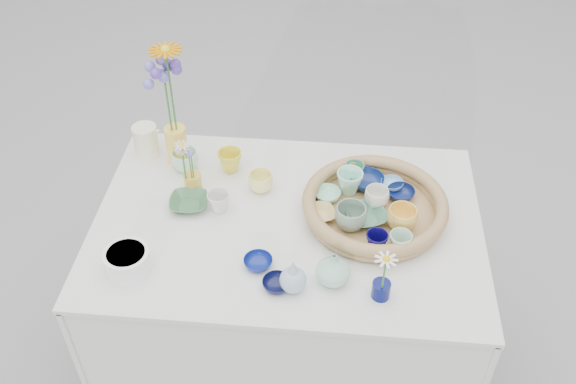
# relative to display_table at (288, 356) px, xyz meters

# --- Properties ---
(ground) EXTENTS (80.00, 80.00, 0.00)m
(ground) POSITION_rel_display_table_xyz_m (0.00, 0.00, 0.00)
(ground) COLOR #989898
(display_table) EXTENTS (1.26, 0.86, 0.77)m
(display_table) POSITION_rel_display_table_xyz_m (0.00, 0.00, 0.00)
(display_table) COLOR silver
(display_table) RESTS_ON ground
(wicker_tray) EXTENTS (0.47, 0.47, 0.08)m
(wicker_tray) POSITION_rel_display_table_xyz_m (0.28, 0.05, 0.80)
(wicker_tray) COLOR #875F3F
(wicker_tray) RESTS_ON display_table
(tray_ceramic_0) EXTENTS (0.15, 0.15, 0.04)m
(tray_ceramic_0) POSITION_rel_display_table_xyz_m (0.26, 0.18, 0.80)
(tray_ceramic_0) COLOR navy
(tray_ceramic_0) RESTS_ON wicker_tray
(tray_ceramic_1) EXTENTS (0.10, 0.10, 0.03)m
(tray_ceramic_1) POSITION_rel_display_table_xyz_m (0.37, 0.13, 0.80)
(tray_ceramic_1) COLOR #101C52
(tray_ceramic_1) RESTS_ON wicker_tray
(tray_ceramic_2) EXTENTS (0.11, 0.11, 0.08)m
(tray_ceramic_2) POSITION_rel_display_table_xyz_m (0.36, -0.02, 0.82)
(tray_ceramic_2) COLOR #FFD058
(tray_ceramic_2) RESTS_ON wicker_tray
(tray_ceramic_3) EXTENTS (0.17, 0.17, 0.03)m
(tray_ceramic_3) POSITION_rel_display_table_xyz_m (0.25, 0.01, 0.80)
(tray_ceramic_3) COLOR #4E8167
(tray_ceramic_3) RESTS_ON wicker_tray
(tray_ceramic_4) EXTENTS (0.11, 0.11, 0.08)m
(tray_ceramic_4) POSITION_rel_display_table_xyz_m (0.20, -0.03, 0.82)
(tray_ceramic_4) COLOR gray
(tray_ceramic_4) RESTS_ON wicker_tray
(tray_ceramic_5) EXTENTS (0.11, 0.11, 0.03)m
(tray_ceramic_5) POSITION_rel_display_table_xyz_m (0.12, 0.10, 0.80)
(tray_ceramic_5) COLOR #98E5C1
(tray_ceramic_5) RESTS_ON wicker_tray
(tray_ceramic_6) EXTENTS (0.09, 0.09, 0.08)m
(tray_ceramic_6) POSITION_rel_display_table_xyz_m (0.20, 0.14, 0.82)
(tray_ceramic_6) COLOR #AAF1D7
(tray_ceramic_6) RESTS_ON wicker_tray
(tray_ceramic_7) EXTENTS (0.09, 0.09, 0.06)m
(tray_ceramic_7) POSITION_rel_display_table_xyz_m (0.29, 0.08, 0.82)
(tray_ceramic_7) COLOR white
(tray_ceramic_7) RESTS_ON wicker_tray
(tray_ceramic_8) EXTENTS (0.10, 0.10, 0.02)m
(tray_ceramic_8) POSITION_rel_display_table_xyz_m (0.34, 0.18, 0.80)
(tray_ceramic_8) COLOR #86D0F1
(tray_ceramic_8) RESTS_ON wicker_tray
(tray_ceramic_9) EXTENTS (0.09, 0.09, 0.06)m
(tray_ceramic_9) POSITION_rel_display_table_xyz_m (0.28, -0.12, 0.81)
(tray_ceramic_9) COLOR #0A0445
(tray_ceramic_9) RESTS_ON wicker_tray
(tray_ceramic_10) EXTENTS (0.12, 0.12, 0.02)m
(tray_ceramic_10) POSITION_rel_display_table_xyz_m (0.10, 0.01, 0.80)
(tray_ceramic_10) COLOR #DCC075
(tray_ceramic_10) RESTS_ON wicker_tray
(tray_ceramic_11) EXTENTS (0.08, 0.08, 0.07)m
(tray_ceramic_11) POSITION_rel_display_table_xyz_m (0.35, -0.12, 0.82)
(tray_ceramic_11) COLOR #A8D9C4
(tray_ceramic_11) RESTS_ON wicker_tray
(tray_ceramic_12) EXTENTS (0.08, 0.08, 0.06)m
(tray_ceramic_12) POSITION_rel_display_table_xyz_m (0.21, 0.21, 0.81)
(tray_ceramic_12) COLOR #459C78
(tray_ceramic_12) RESTS_ON wicker_tray
(loose_ceramic_0) EXTENTS (0.09, 0.09, 0.08)m
(loose_ceramic_0) POSITION_rel_display_table_xyz_m (-0.23, 0.24, 0.80)
(loose_ceramic_0) COLOR yellow
(loose_ceramic_0) RESTS_ON display_table
(loose_ceramic_1) EXTENTS (0.09, 0.09, 0.07)m
(loose_ceramic_1) POSITION_rel_display_table_xyz_m (-0.10, 0.14, 0.80)
(loose_ceramic_1) COLOR #FFF78A
(loose_ceramic_1) RESTS_ON display_table
(loose_ceramic_2) EXTENTS (0.14, 0.14, 0.03)m
(loose_ceramic_2) POSITION_rel_display_table_xyz_m (-0.33, 0.04, 0.78)
(loose_ceramic_2) COLOR #3F6E47
(loose_ceramic_2) RESTS_ON display_table
(loose_ceramic_3) EXTENTS (0.09, 0.09, 0.07)m
(loose_ceramic_3) POSITION_rel_display_table_xyz_m (-0.23, 0.03, 0.80)
(loose_ceramic_3) COLOR silver
(loose_ceramic_3) RESTS_ON display_table
(loose_ceramic_4) EXTENTS (0.10, 0.10, 0.03)m
(loose_ceramic_4) POSITION_rel_display_table_xyz_m (-0.07, -0.21, 0.78)
(loose_ceramic_4) COLOR navy
(loose_ceramic_4) RESTS_ON display_table
(loose_ceramic_5) EXTENTS (0.11, 0.11, 0.08)m
(loose_ceramic_5) POSITION_rel_display_table_xyz_m (-0.38, 0.23, 0.80)
(loose_ceramic_5) COLOR #B4E9CF
(loose_ceramic_5) RESTS_ON display_table
(loose_ceramic_6) EXTENTS (0.10, 0.10, 0.03)m
(loose_ceramic_6) POSITION_rel_display_table_xyz_m (-0.00, -0.28, 0.78)
(loose_ceramic_6) COLOR #090D32
(loose_ceramic_6) RESTS_ON display_table
(fluted_bowl) EXTENTS (0.17, 0.17, 0.07)m
(fluted_bowl) POSITION_rel_display_table_xyz_m (-0.46, -0.25, 0.80)
(fluted_bowl) COLOR white
(fluted_bowl) RESTS_ON display_table
(bud_vase_paleblue) EXTENTS (0.09, 0.09, 0.12)m
(bud_vase_paleblue) POSITION_rel_display_table_xyz_m (0.04, -0.29, 0.83)
(bud_vase_paleblue) COLOR #9AB5C6
(bud_vase_paleblue) RESTS_ON display_table
(bud_vase_seafoam) EXTENTS (0.11, 0.11, 0.11)m
(bud_vase_seafoam) POSITION_rel_display_table_xyz_m (0.16, -0.24, 0.82)
(bud_vase_seafoam) COLOR #9AD0B7
(bud_vase_seafoam) RESTS_ON display_table
(bud_vase_cobalt) EXTENTS (0.06, 0.06, 0.05)m
(bud_vase_cobalt) POSITION_rel_display_table_xyz_m (0.30, -0.29, 0.79)
(bud_vase_cobalt) COLOR #050C4C
(bud_vase_cobalt) RESTS_ON display_table
(single_daisy) EXTENTS (0.10, 0.10, 0.13)m
(single_daisy) POSITION_rel_display_table_xyz_m (0.30, -0.30, 0.88)
(single_daisy) COLOR white
(single_daisy) RESTS_ON bud_vase_cobalt
(tall_vase_yellow) EXTENTS (0.10, 0.10, 0.14)m
(tall_vase_yellow) POSITION_rel_display_table_xyz_m (-0.42, 0.27, 0.84)
(tall_vase_yellow) COLOR yellow
(tall_vase_yellow) RESTS_ON display_table
(gerbera) EXTENTS (0.13, 0.13, 0.33)m
(gerbera) POSITION_rel_display_table_xyz_m (-0.41, 0.27, 1.06)
(gerbera) COLOR #D47A00
(gerbera) RESTS_ON tall_vase_yellow
(hydrangea) EXTENTS (0.11, 0.11, 0.32)m
(hydrangea) POSITION_rel_display_table_xyz_m (-0.43, 0.26, 1.02)
(hydrangea) COLOR #5B3CAF
(hydrangea) RESTS_ON tall_vase_yellow
(white_pitcher) EXTENTS (0.13, 0.10, 0.12)m
(white_pitcher) POSITION_rel_display_table_xyz_m (-0.54, 0.30, 0.82)
(white_pitcher) COLOR #EFEECB
(white_pitcher) RESTS_ON display_table
(daisy_cup) EXTENTS (0.08, 0.08, 0.06)m
(daisy_cup) POSITION_rel_display_table_xyz_m (-0.33, 0.12, 0.80)
(daisy_cup) COLOR gold
(daisy_cup) RESTS_ON display_table
(daisy_posy) EXTENTS (0.09, 0.09, 0.14)m
(daisy_posy) POSITION_rel_display_table_xyz_m (-0.34, 0.12, 0.90)
(daisy_posy) COLOR silver
(daisy_posy) RESTS_ON daisy_cup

